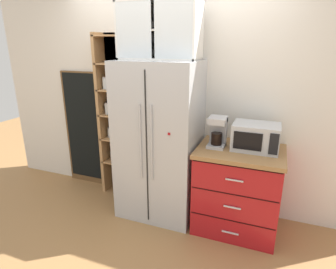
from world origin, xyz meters
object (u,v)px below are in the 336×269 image
microwave (256,137)px  chalkboard_menu (85,129)px  refrigerator (160,141)px  bottle_amber (242,139)px  coffee_maker (218,131)px  mug_navy (241,146)px

microwave → chalkboard_menu: 2.25m
refrigerator → bottle_amber: (0.87, 0.01, 0.13)m
microwave → coffee_maker: 0.37m
chalkboard_menu → refrigerator: bearing=-13.8°
mug_navy → chalkboard_menu: chalkboard_menu is taller
coffee_maker → microwave: bearing=6.5°
bottle_amber → coffee_maker: bearing=179.7°
mug_navy → microwave: bearing=29.8°
coffee_maker → chalkboard_menu: bearing=171.0°
refrigerator → coffee_maker: size_ratio=5.56×
microwave → bottle_amber: 0.13m
mug_navy → bottle_amber: bottle_amber is taller
mug_navy → chalkboard_menu: (-2.10, 0.32, -0.15)m
bottle_amber → mug_navy: bearing=-85.9°
refrigerator → bottle_amber: bearing=0.5°
mug_navy → bottle_amber: 0.07m
refrigerator → bottle_amber: refrigerator is taller
coffee_maker → mug_navy: size_ratio=2.67×
coffee_maker → chalkboard_menu: size_ratio=0.20×
bottle_amber → chalkboard_menu: size_ratio=0.16×
microwave → mug_navy: microwave is taller
coffee_maker → bottle_amber: 0.25m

